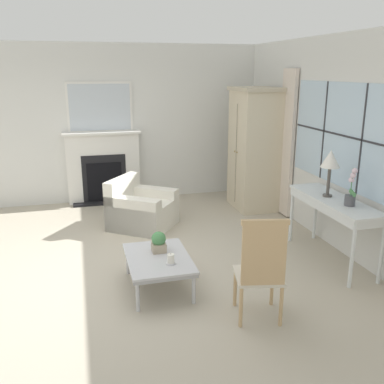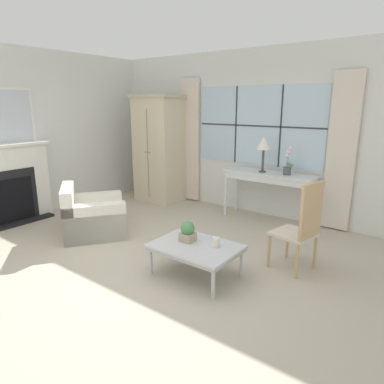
% 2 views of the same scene
% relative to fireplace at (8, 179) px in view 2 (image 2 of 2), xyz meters
% --- Properties ---
extents(ground_plane, '(14.00, 14.00, 0.00)m').
position_rel_fireplace_xyz_m(ground_plane, '(2.91, -0.11, -0.73)').
color(ground_plane, '#B2A893').
extents(wall_back_windowed, '(7.20, 0.14, 2.80)m').
position_rel_fireplace_xyz_m(wall_back_windowed, '(2.91, 2.91, 0.65)').
color(wall_back_windowed, silver).
rests_on(wall_back_windowed, ground_plane).
extents(wall_left, '(0.06, 7.20, 2.80)m').
position_rel_fireplace_xyz_m(wall_left, '(-0.12, 0.49, 0.67)').
color(wall_left, silver).
rests_on(wall_left, ground_plane).
extents(fireplace, '(0.34, 1.37, 2.15)m').
position_rel_fireplace_xyz_m(fireplace, '(0.00, 0.00, 0.00)').
color(fireplace, black).
rests_on(fireplace, ground_plane).
extents(armoire, '(0.94, 0.73, 2.07)m').
position_rel_fireplace_xyz_m(armoire, '(0.99, 2.51, 0.31)').
color(armoire, beige).
rests_on(armoire, ground_plane).
extents(console_table, '(1.49, 0.46, 0.82)m').
position_rel_fireplace_xyz_m(console_table, '(3.30, 2.60, -0.01)').
color(console_table, silver).
rests_on(console_table, ground_plane).
extents(table_lamp, '(0.24, 0.24, 0.59)m').
position_rel_fireplace_xyz_m(table_lamp, '(3.19, 2.57, 0.54)').
color(table_lamp, '#4C4742').
rests_on(table_lamp, console_table).
extents(potted_orchid, '(0.16, 0.12, 0.46)m').
position_rel_fireplace_xyz_m(potted_orchid, '(3.59, 2.61, 0.24)').
color(potted_orchid, '#4C4C51').
rests_on(potted_orchid, console_table).
extents(armchair_upholstered, '(1.18, 1.18, 0.76)m').
position_rel_fireplace_xyz_m(armchair_upholstered, '(1.49, 0.45, -0.47)').
color(armchair_upholstered, silver).
rests_on(armchair_upholstered, ground_plane).
extents(side_chair_wooden, '(0.52, 0.52, 1.08)m').
position_rel_fireplace_xyz_m(side_chair_wooden, '(4.37, 1.16, -0.15)').
color(side_chair_wooden, beige).
rests_on(side_chair_wooden, ground_plane).
extents(coffee_table, '(0.95, 0.68, 0.37)m').
position_rel_fireplace_xyz_m(coffee_table, '(3.46, 0.35, -0.40)').
color(coffee_table, '#BCBCC1').
rests_on(coffee_table, ground_plane).
extents(potted_plant_small, '(0.16, 0.16, 0.23)m').
position_rel_fireplace_xyz_m(potted_plant_small, '(3.32, 0.39, -0.25)').
color(potted_plant_small, tan).
rests_on(potted_plant_small, coffee_table).
extents(pillar_candle, '(0.11, 0.11, 0.12)m').
position_rel_fireplace_xyz_m(pillar_candle, '(3.66, 0.45, -0.32)').
color(pillar_candle, silver).
rests_on(pillar_candle, coffee_table).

